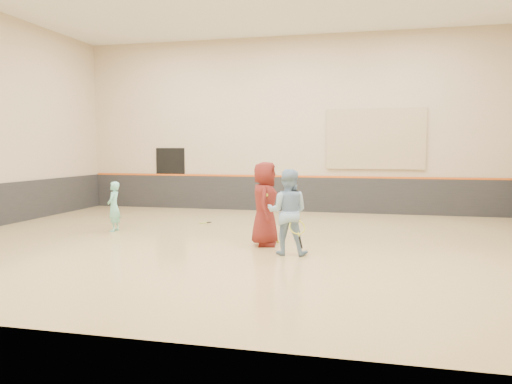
% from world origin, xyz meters
% --- Properties ---
extents(room, '(15.04, 12.04, 6.22)m').
position_xyz_m(room, '(0.00, 0.00, 0.81)').
color(room, tan).
rests_on(room, ground).
extents(wainscot_back, '(14.90, 0.04, 1.20)m').
position_xyz_m(wainscot_back, '(0.00, 5.97, 0.60)').
color(wainscot_back, '#232326').
rests_on(wainscot_back, floor).
extents(accent_stripe, '(14.90, 0.03, 0.06)m').
position_xyz_m(accent_stripe, '(0.00, 5.96, 1.22)').
color(accent_stripe, '#D85914').
rests_on(accent_stripe, wall_back).
extents(acoustic_panel, '(3.20, 0.08, 2.00)m').
position_xyz_m(acoustic_panel, '(2.80, 5.95, 2.50)').
color(acoustic_panel, tan).
rests_on(acoustic_panel, wall_back).
extents(doorway, '(1.10, 0.05, 2.20)m').
position_xyz_m(doorway, '(-4.50, 5.98, 1.10)').
color(doorway, black).
rests_on(doorway, floor).
extents(girl, '(0.38, 0.52, 1.31)m').
position_xyz_m(girl, '(-3.88, 0.74, 0.66)').
color(girl, '#7DD9C5').
rests_on(girl, floor).
extents(instructor, '(0.87, 0.68, 1.76)m').
position_xyz_m(instructor, '(1.07, -1.04, 0.88)').
color(instructor, '#8BB1D7').
rests_on(instructor, floor).
extents(young_man, '(0.71, 0.99, 1.89)m').
position_xyz_m(young_man, '(0.41, -0.23, 0.94)').
color(young_man, maroon).
rests_on(young_man, floor).
extents(held_racket, '(0.46, 0.46, 0.65)m').
position_xyz_m(held_racket, '(1.30, -1.29, 0.62)').
color(held_racket, yellow).
rests_on(held_racket, instructor).
extents(spare_racket, '(0.61, 0.61, 0.13)m').
position_xyz_m(spare_racket, '(-2.04, 2.60, 0.07)').
color(spare_racket, '#8EBA28').
rests_on(spare_racket, floor).
extents(ball_under_racket, '(0.07, 0.07, 0.07)m').
position_xyz_m(ball_under_racket, '(0.64, 0.11, 0.03)').
color(ball_under_racket, '#C5D231').
rests_on(ball_under_racket, floor).
extents(ball_in_hand, '(0.07, 0.07, 0.07)m').
position_xyz_m(ball_in_hand, '(0.50, -0.47, 1.17)').
color(ball_in_hand, '#CED230').
rests_on(ball_in_hand, young_man).
extents(ball_beside_spare, '(0.07, 0.07, 0.07)m').
position_xyz_m(ball_beside_spare, '(-0.50, 3.96, 0.03)').
color(ball_beside_spare, '#D4EE37').
rests_on(ball_beside_spare, floor).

